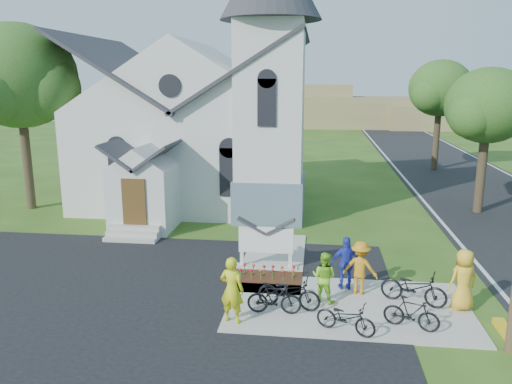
# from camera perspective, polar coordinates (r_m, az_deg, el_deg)

# --- Properties ---
(ground) EXTENTS (120.00, 120.00, 0.00)m
(ground) POSITION_cam_1_polar(r_m,az_deg,el_deg) (14.73, 4.60, -13.46)
(ground) COLOR #2E5017
(ground) RESTS_ON ground
(parking_lot) EXTENTS (20.00, 16.00, 0.02)m
(parking_lot) POSITION_cam_1_polar(r_m,az_deg,el_deg) (14.96, -24.64, -14.22)
(parking_lot) COLOR black
(parking_lot) RESTS_ON ground
(road) EXTENTS (8.00, 90.00, 0.02)m
(road) POSITION_cam_1_polar(r_m,az_deg,el_deg) (30.47, 25.06, -0.68)
(road) COLOR black
(road) RESTS_ON ground
(sidewalk) EXTENTS (7.00, 4.00, 0.05)m
(sidewalk) POSITION_cam_1_polar(r_m,az_deg,el_deg) (15.20, 10.48, -12.68)
(sidewalk) COLOR #A9A598
(sidewalk) RESTS_ON ground
(church) EXTENTS (12.35, 12.00, 13.00)m
(church) POSITION_cam_1_polar(r_m,az_deg,el_deg) (26.39, -6.11, 10.05)
(church) COLOR silver
(church) RESTS_ON ground
(church_sign) EXTENTS (2.20, 0.40, 1.70)m
(church_sign) POSITION_cam_1_polar(r_m,az_deg,el_deg) (17.38, 1.15, -5.57)
(church_sign) COLOR #A9A598
(church_sign) RESTS_ON ground
(flower_bed) EXTENTS (2.60, 1.10, 0.07)m
(flower_bed) POSITION_cam_1_polar(r_m,az_deg,el_deg) (16.89, 0.82, -9.73)
(flower_bed) COLOR #3C2010
(flower_bed) RESTS_ON ground
(tree_lot_corner) EXTENTS (5.60, 5.60, 9.15)m
(tree_lot_corner) POSITION_cam_1_polar(r_m,az_deg,el_deg) (27.34, -25.52, 11.84)
(tree_lot_corner) COLOR #33281C
(tree_lot_corner) RESTS_ON ground
(tree_road_near) EXTENTS (4.00, 4.00, 7.05)m
(tree_road_near) POSITION_cam_1_polar(r_m,az_deg,el_deg) (26.48, 24.98, 8.86)
(tree_road_near) COLOR #33281C
(tree_road_near) RESTS_ON ground
(tree_road_mid) EXTENTS (4.40, 4.40, 7.80)m
(tree_road_mid) POSITION_cam_1_polar(r_m,az_deg,el_deg) (38.17, 20.32, 11.01)
(tree_road_mid) COLOR #33281C
(tree_road_mid) RESTS_ON ground
(distant_hills) EXTENTS (61.00, 10.00, 5.60)m
(distant_hills) POSITION_cam_1_polar(r_m,az_deg,el_deg) (69.72, 9.50, 9.16)
(distant_hills) COLOR olive
(distant_hills) RESTS_ON ground
(cyclist_0) EXTENTS (0.77, 0.60, 1.86)m
(cyclist_0) POSITION_cam_1_polar(r_m,az_deg,el_deg) (13.67, -2.77, -11.09)
(cyclist_0) COLOR #CFD018
(cyclist_0) RESTS_ON sidewalk
(bike_0) EXTENTS (1.96, 1.03, 0.98)m
(bike_0) POSITION_cam_1_polar(r_m,az_deg,el_deg) (14.62, 3.78, -11.34)
(bike_0) COLOR black
(bike_0) RESTS_ON sidewalk
(cyclist_1) EXTENTS (0.90, 0.81, 1.52)m
(cyclist_1) POSITION_cam_1_polar(r_m,az_deg,el_deg) (15.03, 7.78, -9.59)
(cyclist_1) COLOR #84D427
(cyclist_1) RESTS_ON sidewalk
(bike_1) EXTENTS (1.54, 0.45, 0.92)m
(bike_1) POSITION_cam_1_polar(r_m,az_deg,el_deg) (14.29, 2.11, -12.03)
(bike_1) COLOR black
(bike_1) RESTS_ON sidewalk
(cyclist_2) EXTENTS (1.05, 0.56, 1.70)m
(cyclist_2) POSITION_cam_1_polar(r_m,az_deg,el_deg) (15.94, 10.30, -8.00)
(cyclist_2) COLOR #2536BC
(cyclist_2) RESTS_ON sidewalk
(bike_2) EXTENTS (1.69, 1.12, 0.84)m
(bike_2) POSITION_cam_1_polar(r_m,az_deg,el_deg) (13.53, 10.22, -13.94)
(bike_2) COLOR black
(bike_2) RESTS_ON sidewalk
(cyclist_3) EXTENTS (1.20, 0.90, 1.66)m
(cyclist_3) POSITION_cam_1_polar(r_m,az_deg,el_deg) (15.72, 11.83, -8.45)
(cyclist_3) COLOR #C67F16
(cyclist_3) RESTS_ON sidewalk
(bike_3) EXTENTS (1.52, 0.90, 0.88)m
(bike_3) POSITION_cam_1_polar(r_m,az_deg,el_deg) (14.12, 17.34, -13.06)
(bike_3) COLOR black
(bike_3) RESTS_ON sidewalk
(cyclist_4) EXTENTS (1.02, 0.85, 1.79)m
(cyclist_4) POSITION_cam_1_polar(r_m,az_deg,el_deg) (15.53, 22.62, -9.23)
(cyclist_4) COLOR gold
(cyclist_4) RESTS_ON sidewalk
(bike_4) EXTENTS (2.03, 1.32, 1.01)m
(bike_4) POSITION_cam_1_polar(r_m,az_deg,el_deg) (15.54, 17.58, -10.37)
(bike_4) COLOR black
(bike_4) RESTS_ON sidewalk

